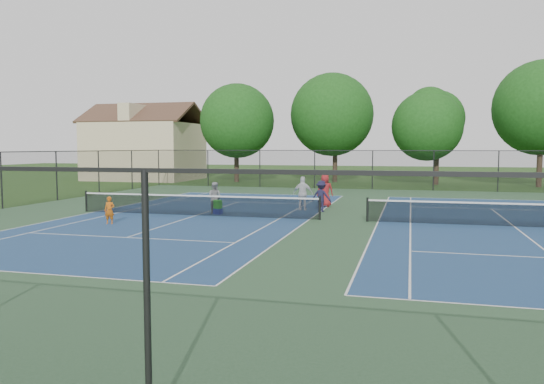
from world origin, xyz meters
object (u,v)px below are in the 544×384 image
(tree_back_b, at_px, (336,111))
(bystander_a, at_px, (303,193))
(ball_hopper, at_px, (218,204))
(child_player, at_px, (109,210))
(tree_back_c, at_px, (437,121))
(tree_back_a, at_px, (236,117))
(clapboard_house, at_px, (145,149))
(instructor, at_px, (214,198))
(ball_crate, at_px, (218,211))
(bystander_b, at_px, (321,196))
(tree_back_d, at_px, (542,103))
(bystander_c, at_px, (325,191))

(tree_back_b, xyz_separation_m, bystander_a, (1.50, -22.63, -5.72))
(ball_hopper, bearing_deg, child_player, -127.74)
(bystander_a, bearing_deg, ball_hopper, 33.27)
(tree_back_c, relative_size, child_player, 7.17)
(tree_back_c, bearing_deg, bystander_a, -109.11)
(tree_back_a, xyz_separation_m, clapboard_house, (-10.00, 1.00, -2.95))
(tree_back_c, height_order, instructor, tree_back_c)
(tree_back_a, xyz_separation_m, ball_crate, (6.82, -23.25, -5.90))
(bystander_a, bearing_deg, ball_crate, 33.27)
(clapboard_house, relative_size, child_player, 9.22)
(child_player, height_order, bystander_b, bystander_b)
(tree_back_a, xyz_separation_m, child_player, (3.53, -27.49, -5.45))
(tree_back_d, bearing_deg, bystander_a, -126.91)
(tree_back_c, height_order, child_player, tree_back_c)
(tree_back_d, bearing_deg, instructor, -130.33)
(clapboard_house, height_order, bystander_c, clapboard_house)
(instructor, relative_size, bystander_c, 0.86)
(instructor, bearing_deg, tree_back_c, -109.10)
(tree_back_a, height_order, tree_back_b, tree_back_b)
(tree_back_a, xyz_separation_m, tree_back_b, (9.00, 2.00, 0.56))
(clapboard_house, relative_size, bystander_a, 6.17)
(tree_back_c, relative_size, clapboard_house, 0.78)
(tree_back_b, distance_m, bystander_b, 23.93)
(child_player, xyz_separation_m, bystander_a, (6.97, 6.86, 0.29))
(clapboard_house, bearing_deg, tree_back_b, 3.01)
(clapboard_house, relative_size, bystander_c, 6.01)
(instructor, bearing_deg, bystander_c, -132.73)
(bystander_a, relative_size, bystander_c, 0.97)
(tree_back_a, height_order, bystander_c, tree_back_a)
(tree_back_c, distance_m, bystander_a, 23.35)
(tree_back_d, bearing_deg, tree_back_a, -180.00)
(child_player, distance_m, ball_crate, 5.39)
(clapboard_house, xyz_separation_m, instructor, (16.53, -23.93, -2.32))
(clapboard_house, bearing_deg, bystander_c, -42.79)
(ball_hopper, bearing_deg, bystander_b, 24.72)
(tree_back_d, distance_m, ball_hopper, 30.80)
(child_player, height_order, bystander_a, bystander_a)
(bystander_a, relative_size, ball_crate, 4.82)
(bystander_b, bearing_deg, ball_crate, 37.22)
(tree_back_d, xyz_separation_m, bystander_b, (-14.47, -21.08, -6.03))
(tree_back_d, distance_m, child_player, 36.05)
(tree_back_b, relative_size, ball_hopper, 24.46)
(clapboard_house, bearing_deg, bystander_a, -46.53)
(clapboard_house, relative_size, ball_crate, 29.71)
(tree_back_b, relative_size, ball_crate, 27.59)
(tree_back_b, xyz_separation_m, ball_hopper, (-2.18, -25.25, -6.11))
(ball_hopper, bearing_deg, tree_back_c, 65.24)
(ball_crate, bearing_deg, clapboard_house, 124.74)
(tree_back_b, distance_m, instructor, 25.72)
(bystander_a, bearing_deg, tree_back_b, -88.31)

